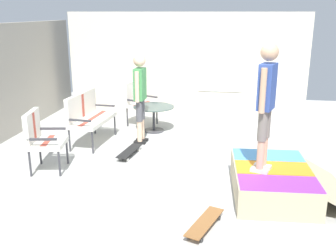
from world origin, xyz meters
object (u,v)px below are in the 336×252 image
patio_chair_near_house (138,99)px  patio_chair_by_wall (40,135)px  patio_table (154,114)px  person_skater (266,98)px  patio_bench (87,113)px  skateboard_by_bench (129,151)px  skate_ramp (274,181)px  person_watching (140,92)px  skateboard_spare (205,223)px

patio_chair_near_house → patio_chair_by_wall: 3.08m
patio_chair_near_house → patio_table: bearing=-135.5°
patio_chair_by_wall → person_skater: 3.66m
patio_bench → person_skater: size_ratio=0.73×
skateboard_by_bench → skate_ramp: bearing=-116.1°
skate_ramp → patio_bench: (1.82, 3.49, 0.40)m
skate_ramp → patio_chair_near_house: 4.31m
patio_table → person_skater: person_skater is taller
person_watching → person_skater: bearing=-133.5°
skate_ramp → patio_table: 3.63m
skateboard_by_bench → patio_chair_by_wall: bearing=124.9°
patio_chair_near_house → person_watching: (-1.27, -0.35, 0.44)m
patio_bench → patio_chair_by_wall: size_ratio=1.26×
patio_bench → person_watching: bearing=-80.8°
skate_ramp → skateboard_spare: (-1.09, 0.93, -0.13)m
patio_bench → patio_chair_near_house: bearing=-26.0°
skate_ramp → skateboard_by_bench: (1.21, 2.48, -0.13)m
patio_chair_near_house → patio_table: patio_chair_near_house is taller
patio_chair_by_wall → patio_table: size_ratio=1.13×
person_watching → patio_bench: bearing=99.2°
patio_table → person_skater: size_ratio=0.51×
patio_chair_near_house → skateboard_spare: patio_chair_near_house is taller
patio_table → person_watching: person_watching is taller
patio_table → person_skater: (-2.90, -2.11, 1.06)m
patio_chair_near_house → skate_ramp: bearing=-139.5°
skate_ramp → skateboard_by_bench: size_ratio=2.11×
skateboard_by_bench → patio_chair_near_house: bearing=8.6°
patio_bench → patio_chair_by_wall: bearing=170.2°
patio_chair_near_house → person_watching: size_ratio=0.57×
skate_ramp → patio_chair_near_house: patio_chair_near_house is taller
patio_chair_near_house → skateboard_spare: 4.76m
patio_table → skateboard_spare: patio_table is taller
patio_bench → patio_table: (0.96, -1.17, -0.21)m
skate_ramp → patio_chair_by_wall: (0.33, 3.74, 0.40)m
skateboard_by_bench → patio_bench: bearing=59.0°
patio_chair_by_wall → person_skater: size_ratio=0.58×
patio_chair_by_wall → patio_table: 2.85m
patio_chair_by_wall → person_skater: (-0.45, -3.54, 0.85)m
person_watching → person_skater: (-2.11, -2.22, 0.41)m
patio_bench → person_skater: person_skater is taller
patio_bench → patio_chair_near_house: same height
patio_bench → person_skater: 3.90m
person_watching → skateboard_spare: person_watching is taller
patio_chair_by_wall → skateboard_spare: 3.20m
patio_bench → person_watching: size_ratio=0.72×
patio_chair_by_wall → skateboard_spare: patio_chair_by_wall is taller
patio_chair_near_house → patio_chair_by_wall: bearing=161.9°
skate_ramp → person_watching: (1.99, 2.43, 0.84)m
patio_bench → patio_chair_near_house: size_ratio=1.26×
skateboard_spare → person_skater: bearing=-36.4°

